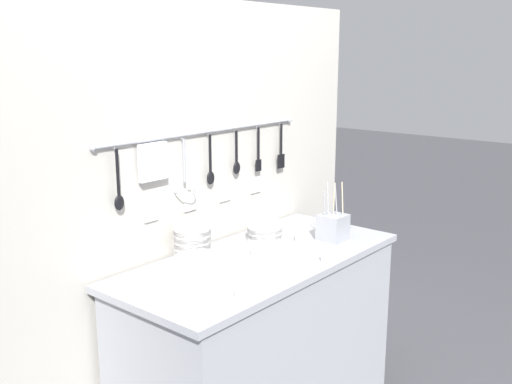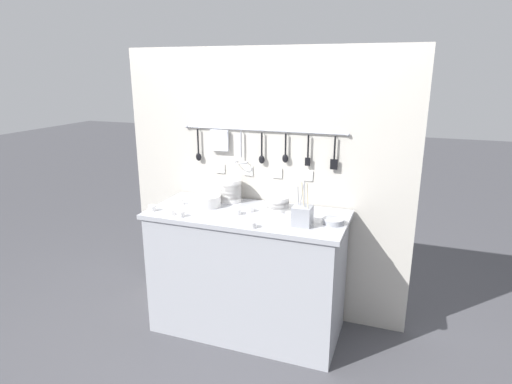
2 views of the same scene
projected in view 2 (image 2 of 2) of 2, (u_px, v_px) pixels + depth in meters
name	position (u px, v px, depth m)	size (l,w,h in m)	color
ground_plane	(248.00, 327.00, 3.10)	(20.00, 20.00, 0.00)	#424247
counter	(248.00, 272.00, 2.98)	(1.34, 0.60, 0.88)	#9EA0A8
back_wall	(263.00, 186.00, 3.13)	(2.14, 0.11, 1.95)	#BCB7AD
bowl_stack_back_corner	(231.00, 190.00, 3.09)	(0.15, 0.15, 0.16)	white
bowl_stack_short_front	(277.00, 203.00, 2.90)	(0.16, 0.16, 0.10)	white
plate_stack	(206.00, 201.00, 2.99)	(0.20, 0.20, 0.08)	white
steel_mixing_bowl	(333.00, 221.00, 2.65)	(0.13, 0.13, 0.03)	#93969E
cutlery_caddy	(302.00, 215.00, 2.62)	(0.12, 0.12, 0.27)	#93969E
cup_edge_far	(180.00, 202.00, 3.03)	(0.05, 0.05, 0.04)	white
cup_edge_near	(252.00, 225.00, 2.59)	(0.05, 0.05, 0.04)	white
cup_mid_row	(152.00, 208.00, 2.90)	(0.05, 0.05, 0.04)	white
cup_centre	(190.00, 198.00, 3.12)	(0.05, 0.05, 0.04)	white
cup_beside_plates	(289.00, 215.00, 2.76)	(0.05, 0.05, 0.04)	white
cup_back_right	(237.00, 212.00, 2.82)	(0.05, 0.05, 0.04)	white
cup_front_left	(171.00, 212.00, 2.82)	(0.05, 0.05, 0.04)	white
cup_back_left	(181.00, 214.00, 2.78)	(0.05, 0.05, 0.04)	white
cup_by_caddy	(250.00, 209.00, 2.88)	(0.05, 0.05, 0.04)	white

